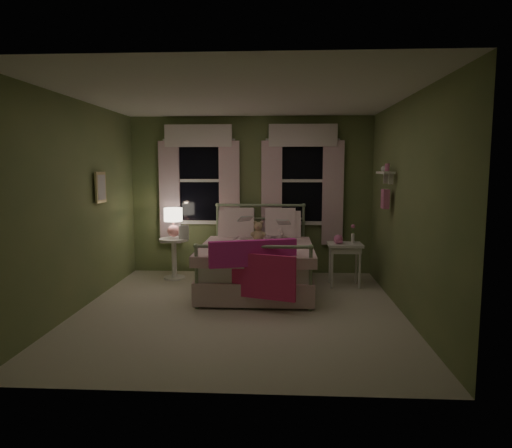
# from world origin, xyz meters

# --- Properties ---
(room_shell) EXTENTS (4.20, 4.20, 4.20)m
(room_shell) POSITION_xyz_m (0.00, 0.00, 1.30)
(room_shell) COLOR beige
(room_shell) RESTS_ON ground
(bed) EXTENTS (1.58, 2.04, 1.18)m
(bed) POSITION_xyz_m (0.17, 1.04, 0.38)
(bed) COLOR white
(bed) RESTS_ON ground
(pink_throw) EXTENTS (1.08, 0.48, 0.71)m
(pink_throw) POSITION_xyz_m (0.17, 0.01, 0.61)
(pink_throw) COLOR #ED2EA5
(pink_throw) RESTS_ON bed
(child_left) EXTENTS (0.26, 0.18, 0.69)m
(child_left) POSITION_xyz_m (-0.11, 1.46, 0.91)
(child_left) COLOR #F7D1DD
(child_left) RESTS_ON bed
(child_right) EXTENTS (0.43, 0.40, 0.72)m
(child_right) POSITION_xyz_m (0.45, 1.46, 0.93)
(child_right) COLOR #F7D1DD
(child_right) RESTS_ON bed
(book_left) EXTENTS (0.23, 0.18, 0.26)m
(book_left) POSITION_xyz_m (-0.11, 1.21, 0.96)
(book_left) COLOR beige
(book_left) RESTS_ON child_left
(book_right) EXTENTS (0.21, 0.14, 0.26)m
(book_right) POSITION_xyz_m (0.45, 1.21, 0.92)
(book_right) COLOR beige
(book_right) RESTS_ON child_right
(teddy_bear) EXTENTS (0.23, 0.19, 0.31)m
(teddy_bear) POSITION_xyz_m (0.17, 1.30, 0.79)
(teddy_bear) COLOR tan
(teddy_bear) RESTS_ON bed
(nightstand_left) EXTENTS (0.46, 0.46, 0.65)m
(nightstand_left) POSITION_xyz_m (-1.19, 1.57, 0.42)
(nightstand_left) COLOR white
(nightstand_left) RESTS_ON ground
(table_lamp) EXTENTS (0.29, 0.29, 0.46)m
(table_lamp) POSITION_xyz_m (-1.19, 1.57, 0.95)
(table_lamp) COLOR pink
(table_lamp) RESTS_ON nightstand_left
(book_nightstand) EXTENTS (0.18, 0.24, 0.02)m
(book_nightstand) POSITION_xyz_m (-1.09, 1.49, 0.66)
(book_nightstand) COLOR beige
(book_nightstand) RESTS_ON nightstand_left
(nightstand_right) EXTENTS (0.50, 0.40, 0.64)m
(nightstand_right) POSITION_xyz_m (1.46, 1.24, 0.55)
(nightstand_right) COLOR white
(nightstand_right) RESTS_ON ground
(pink_toy) EXTENTS (0.14, 0.18, 0.14)m
(pink_toy) POSITION_xyz_m (1.36, 1.24, 0.71)
(pink_toy) COLOR pink
(pink_toy) RESTS_ON nightstand_right
(bud_vase) EXTENTS (0.06, 0.06, 0.28)m
(bud_vase) POSITION_xyz_m (1.58, 1.29, 0.79)
(bud_vase) COLOR white
(bud_vase) RESTS_ON nightstand_right
(window_left) EXTENTS (1.34, 0.13, 1.96)m
(window_left) POSITION_xyz_m (-0.85, 2.03, 1.62)
(window_left) COLOR black
(window_left) RESTS_ON room_shell
(window_right) EXTENTS (1.34, 0.13, 1.96)m
(window_right) POSITION_xyz_m (0.85, 2.03, 1.62)
(window_right) COLOR black
(window_right) RESTS_ON room_shell
(wall_shelf) EXTENTS (0.15, 0.50, 0.60)m
(wall_shelf) POSITION_xyz_m (1.90, 0.70, 1.52)
(wall_shelf) COLOR white
(wall_shelf) RESTS_ON room_shell
(framed_picture) EXTENTS (0.03, 0.32, 0.42)m
(framed_picture) POSITION_xyz_m (-1.95, 0.60, 1.50)
(framed_picture) COLOR beige
(framed_picture) RESTS_ON room_shell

